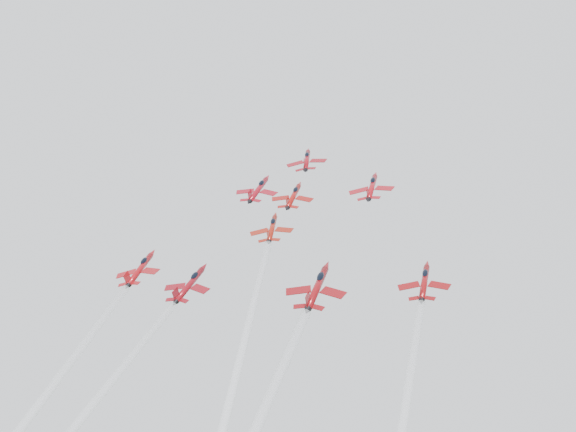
% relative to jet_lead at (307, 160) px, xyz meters
% --- Properties ---
extents(jet_lead, '(9.87, 12.08, 9.40)m').
position_rel_jet_lead_xyz_m(jet_lead, '(0.00, 0.00, 0.00)').
color(jet_lead, maroon).
extents(jet_row2_left, '(9.95, 12.18, 9.48)m').
position_rel_jet_lead_xyz_m(jet_row2_left, '(-8.20, -11.32, -8.68)').
color(jet_row2_left, '#A60F1D').
extents(jet_row2_center, '(9.31, 11.39, 8.87)m').
position_rel_jet_lead_xyz_m(jet_row2_center, '(1.15, -14.63, -11.22)').
color(jet_row2_center, '#AA1410').
extents(jet_row2_right, '(9.79, 11.98, 9.32)m').
position_rel_jet_lead_xyz_m(jet_row2_right, '(17.96, -12.85, -9.85)').
color(jet_row2_right, '#B2101A').
extents(jet_center, '(8.88, 77.44, 59.74)m').
position_rel_jet_lead_xyz_m(jet_center, '(0.02, -59.53, -45.71)').
color(jet_center, '#A71D0F').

